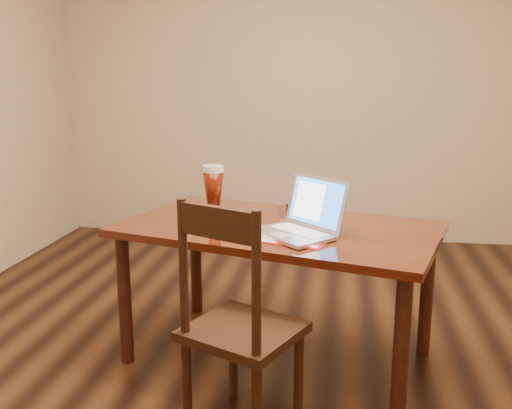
# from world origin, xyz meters

# --- Properties ---
(ground) EXTENTS (5.00, 5.00, 0.00)m
(ground) POSITION_xyz_m (0.00, 0.00, 0.00)
(ground) COLOR black
(ground) RESTS_ON ground
(room_shell) EXTENTS (4.51, 5.01, 2.71)m
(room_shell) POSITION_xyz_m (0.00, 0.00, 1.76)
(room_shell) COLOR tan
(room_shell) RESTS_ON ground
(dining_table) EXTENTS (1.71, 1.25, 1.02)m
(dining_table) POSITION_xyz_m (-0.05, 0.17, 0.65)
(dining_table) COLOR #491609
(dining_table) RESTS_ON ground
(dining_chair) EXTENTS (0.55, 0.54, 0.99)m
(dining_chair) POSITION_xyz_m (-0.13, -0.47, 0.47)
(dining_chair) COLOR black
(dining_chair) RESTS_ON ground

